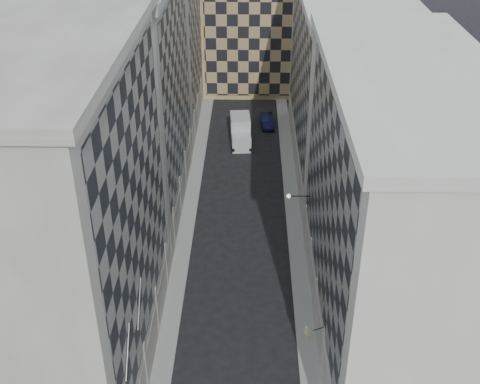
# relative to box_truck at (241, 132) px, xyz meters

# --- Properties ---
(sidewalk_west) EXTENTS (1.50, 100.00, 0.15)m
(sidewalk_west) POSITION_rel_box_truck_xyz_m (-4.90, -17.15, -1.31)
(sidewalk_west) COLOR #969791
(sidewalk_west) RESTS_ON ground
(sidewalk_east) EXTENTS (1.50, 100.00, 0.15)m
(sidewalk_east) POSITION_rel_box_truck_xyz_m (5.60, -17.15, -1.31)
(sidewalk_east) COLOR #969791
(sidewalk_east) RESTS_ON ground
(bldg_left_a) EXTENTS (10.80, 22.80, 23.70)m
(bldg_left_a) POSITION_rel_box_truck_xyz_m (-10.53, -36.15, 10.44)
(bldg_left_a) COLOR gray
(bldg_left_a) RESTS_ON ground
(bldg_left_b) EXTENTS (10.80, 22.80, 22.70)m
(bldg_left_b) POSITION_rel_box_truck_xyz_m (-10.53, -14.15, 9.94)
(bldg_left_b) COLOR gray
(bldg_left_b) RESTS_ON ground
(bldg_left_c) EXTENTS (10.80, 22.80, 21.70)m
(bldg_left_c) POSITION_rel_box_truck_xyz_m (-10.53, 7.85, 9.44)
(bldg_left_c) COLOR gray
(bldg_left_c) RESTS_ON ground
(bldg_right_a) EXTENTS (10.80, 26.80, 20.70)m
(bldg_right_a) POSITION_rel_box_truck_xyz_m (11.23, -32.15, 8.94)
(bldg_right_a) COLOR #BAB4AB
(bldg_right_a) RESTS_ON ground
(bldg_right_b) EXTENTS (10.80, 28.80, 19.70)m
(bldg_right_b) POSITION_rel_box_truck_xyz_m (11.25, -5.15, 8.47)
(bldg_right_b) COLOR #BAB4AB
(bldg_right_b) RESTS_ON ground
(tan_block) EXTENTS (16.80, 14.80, 18.80)m
(tan_block) POSITION_rel_box_truck_xyz_m (2.35, 20.75, 8.05)
(tan_block) COLOR tan
(tan_block) RESTS_ON ground
(flagpoles_left) EXTENTS (0.10, 6.33, 2.33)m
(flagpoles_left) POSITION_rel_box_truck_xyz_m (-5.55, -41.15, 6.62)
(flagpoles_left) COLOR gray
(flagpoles_left) RESTS_ON ground
(bracket_lamp) EXTENTS (1.98, 0.36, 0.36)m
(bracket_lamp) POSITION_rel_box_truck_xyz_m (4.73, -23.15, 4.82)
(bracket_lamp) COLOR black
(bracket_lamp) RESTS_ON ground
(box_truck) EXTENTS (2.75, 5.93, 3.17)m
(box_truck) POSITION_rel_box_truck_xyz_m (0.00, 0.00, 0.00)
(box_truck) COLOR #BCBCBC
(box_truck) RESTS_ON ground
(dark_car) EXTENTS (1.86, 4.54, 1.46)m
(dark_car) POSITION_rel_box_truck_xyz_m (3.35, 4.96, -0.65)
(dark_car) COLOR #10153B
(dark_car) RESTS_ON ground
(shop_sign) EXTENTS (1.29, 0.71, 0.84)m
(shop_sign) POSITION_rel_box_truck_xyz_m (5.31, -37.16, 2.45)
(shop_sign) COLOR black
(shop_sign) RESTS_ON ground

